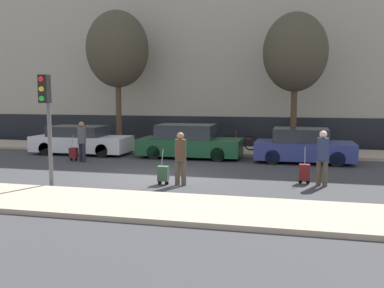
# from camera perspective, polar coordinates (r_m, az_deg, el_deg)

# --- Properties ---
(ground_plane) EXTENTS (80.00, 80.00, 0.00)m
(ground_plane) POSITION_cam_1_polar(r_m,az_deg,el_deg) (14.40, -5.33, -4.45)
(ground_plane) COLOR #38383A
(sidewalk_near) EXTENTS (28.00, 2.50, 0.12)m
(sidewalk_near) POSITION_cam_1_polar(r_m,az_deg,el_deg) (10.99, -11.71, -7.70)
(sidewalk_near) COLOR tan
(sidewalk_near) RESTS_ON ground_plane
(sidewalk_far) EXTENTS (28.00, 3.00, 0.12)m
(sidewalk_far) POSITION_cam_1_polar(r_m,az_deg,el_deg) (21.05, 0.83, -0.77)
(sidewalk_far) COLOR tan
(sidewalk_far) RESTS_ON ground_plane
(building_facade) EXTENTS (28.00, 2.08, 11.91)m
(building_facade) POSITION_cam_1_polar(r_m,az_deg,el_deg) (24.23, 2.58, 14.11)
(building_facade) COLOR #A89E8C
(building_facade) RESTS_ON ground_plane
(parked_car_0) EXTENTS (4.52, 1.79, 1.32)m
(parked_car_0) POSITION_cam_1_polar(r_m,az_deg,el_deg) (20.57, -14.60, 0.43)
(parked_car_0) COLOR silver
(parked_car_0) RESTS_ON ground_plane
(parked_car_1) EXTENTS (4.47, 1.91, 1.46)m
(parked_car_1) POSITION_cam_1_polar(r_m,az_deg,el_deg) (18.77, -0.40, 0.23)
(parked_car_1) COLOR #194728
(parked_car_1) RESTS_ON ground_plane
(parked_car_2) EXTENTS (3.94, 1.91, 1.39)m
(parked_car_2) POSITION_cam_1_polar(r_m,az_deg,el_deg) (18.04, 14.60, -0.31)
(parked_car_2) COLOR navy
(parked_car_2) RESTS_ON ground_plane
(pedestrian_left) EXTENTS (0.34, 0.34, 1.66)m
(pedestrian_left) POSITION_cam_1_polar(r_m,az_deg,el_deg) (18.07, -14.48, 0.62)
(pedestrian_left) COLOR #23232D
(pedestrian_left) RESTS_ON ground_plane
(trolley_left) EXTENTS (0.34, 0.29, 1.09)m
(trolley_left) POSITION_cam_1_polar(r_m,az_deg,el_deg) (18.56, -15.52, -1.16)
(trolley_left) COLOR maroon
(trolley_left) RESTS_ON ground_plane
(pedestrian_center) EXTENTS (0.35, 0.34, 1.63)m
(pedestrian_center) POSITION_cam_1_polar(r_m,az_deg,el_deg) (12.93, -1.54, -1.55)
(pedestrian_center) COLOR #4C4233
(pedestrian_center) RESTS_ON ground_plane
(trolley_center) EXTENTS (0.34, 0.29, 1.12)m
(trolley_center) POSITION_cam_1_polar(r_m,az_deg,el_deg) (13.16, -3.87, -3.95)
(trolley_center) COLOR #335138
(trolley_center) RESTS_ON ground_plane
(pedestrian_right) EXTENTS (0.34, 0.34, 1.68)m
(pedestrian_right) POSITION_cam_1_polar(r_m,az_deg,el_deg) (13.42, 17.01, -1.38)
(pedestrian_right) COLOR #4C4233
(pedestrian_right) RESTS_ON ground_plane
(trolley_right) EXTENTS (0.34, 0.29, 1.15)m
(trolley_right) POSITION_cam_1_polar(r_m,az_deg,el_deg) (13.70, 14.76, -3.66)
(trolley_right) COLOR maroon
(trolley_right) RESTS_ON ground_plane
(traffic_light) EXTENTS (0.28, 0.47, 3.31)m
(traffic_light) POSITION_cam_1_polar(r_m,az_deg,el_deg) (13.03, -18.84, 4.60)
(traffic_light) COLOR #515154
(traffic_light) RESTS_ON ground_plane
(parked_bicycle) EXTENTS (1.77, 0.06, 0.96)m
(parked_bicycle) POSITION_cam_1_polar(r_m,az_deg,el_deg) (20.54, 6.41, 0.22)
(parked_bicycle) COLOR black
(parked_bicycle) RESTS_ON sidewalk_far
(bare_tree_near_crossing) EXTENTS (3.14, 3.14, 6.84)m
(bare_tree_near_crossing) POSITION_cam_1_polar(r_m,az_deg,el_deg) (22.39, -9.90, 12.30)
(bare_tree_near_crossing) COLOR #4C3826
(bare_tree_near_crossing) RESTS_ON sidewalk_far
(bare_tree_down_street) EXTENTS (2.89, 2.89, 6.31)m
(bare_tree_down_street) POSITION_cam_1_polar(r_m,az_deg,el_deg) (20.18, 13.60, 11.75)
(bare_tree_down_street) COLOR #4C3826
(bare_tree_down_street) RESTS_ON sidewalk_far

